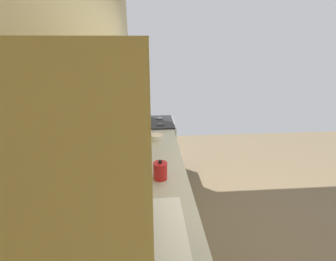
{
  "coord_description": "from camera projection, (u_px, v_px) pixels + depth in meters",
  "views": [
    {
      "loc": [
        -1.88,
        1.29,
        2.07
      ],
      "look_at": [
        -0.14,
        1.16,
        1.43
      ],
      "focal_mm": 26.13,
      "sensor_mm": 36.0,
      "label": 1
    }
  ],
  "objects": [
    {
      "name": "oven_range",
      "position": [
        153.0,
        149.0,
        3.9
      ],
      "size": [
        0.68,
        0.69,
        1.08
      ],
      "color": "#B7BABF",
      "rests_on": "ground_plane"
    },
    {
      "name": "wall_back",
      "position": [
        105.0,
        132.0,
        1.97
      ],
      "size": [
        4.39,
        0.12,
        2.78
      ],
      "primitive_type": "cube",
      "color": "beige",
      "rests_on": "ground_plane"
    },
    {
      "name": "counter_run",
      "position": [
        155.0,
        257.0,
        1.96
      ],
      "size": [
        3.48,
        0.65,
        0.9
      ],
      "color": "#F0D77F",
      "rests_on": "ground_plane"
    },
    {
      "name": "bowl",
      "position": [
        157.0,
        137.0,
        3.09
      ],
      "size": [
        0.16,
        0.16,
        0.07
      ],
      "color": "silver",
      "rests_on": "counter_run"
    },
    {
      "name": "ground_plane",
      "position": [
        276.0,
        251.0,
        2.57
      ],
      "size": [
        6.82,
        6.82,
        0.0
      ],
      "primitive_type": "plane",
      "color": "brown"
    },
    {
      "name": "kettle",
      "position": [
        160.0,
        171.0,
        2.2
      ],
      "size": [
        0.17,
        0.13,
        0.18
      ],
      "color": "red",
      "rests_on": "counter_run"
    },
    {
      "name": "upper_cabinets",
      "position": [
        124.0,
        95.0,
        1.49
      ],
      "size": [
        2.54,
        0.3,
        0.62
      ],
      "color": "#F4DA84"
    },
    {
      "name": "microwave",
      "position": [
        152.0,
        257.0,
        1.22
      ],
      "size": [
        0.53,
        0.35,
        0.32
      ],
      "color": "white",
      "rests_on": "counter_run"
    }
  ]
}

